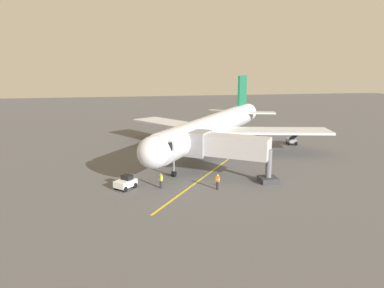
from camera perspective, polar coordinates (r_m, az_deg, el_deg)
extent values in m
plane|color=#565659|center=(57.59, 4.80, -1.23)|extent=(220.00, 220.00, 0.00)
cube|color=yellow|center=(51.11, 4.91, -2.95)|extent=(23.01, 32.99, 0.01)
cylinder|color=silver|center=(55.92, 3.32, 2.68)|extent=(22.51, 30.09, 3.80)
ellipsoid|color=silver|center=(39.71, -5.96, -1.27)|extent=(5.25, 5.34, 3.61)
cone|color=silver|center=(73.35, 8.42, 4.82)|extent=(4.52, 4.41, 3.42)
cube|color=black|center=(40.77, -5.00, -0.11)|extent=(3.57, 3.16, 0.90)
cube|color=silver|center=(57.27, 12.65, 2.02)|extent=(17.78, 8.84, 0.36)
cylinder|color=#146B47|center=(55.53, 9.27, 0.27)|extent=(3.83, 4.10, 2.30)
cylinder|color=black|center=(53.87, 8.79, -0.08)|extent=(1.84, 1.36, 2.10)
cube|color=silver|center=(62.75, -2.80, 3.16)|extent=(13.69, 17.11, 0.36)
cylinder|color=#146B47|center=(59.42, -1.61, 1.20)|extent=(3.83, 4.10, 2.30)
cylinder|color=black|center=(57.88, -2.35, 0.90)|extent=(1.84, 1.36, 2.10)
cube|color=#146B47|center=(70.10, 7.85, 7.62)|extent=(3.03, 4.15, 7.20)
cube|color=silver|center=(69.32, 10.26, 4.83)|extent=(6.82, 4.15, 0.24)
cube|color=silver|center=(71.08, 5.22, 5.15)|extent=(5.78, 6.55, 0.24)
cylinder|color=slate|center=(44.30, -2.88, -2.97)|extent=(0.24, 0.24, 2.77)
cylinder|color=black|center=(44.68, -2.86, -4.68)|extent=(0.77, 0.83, 0.70)
cylinder|color=slate|center=(58.28, 6.72, 0.83)|extent=(0.24, 0.24, 2.77)
cylinder|color=black|center=(58.56, 6.69, -0.49)|extent=(1.00, 1.16, 1.10)
cylinder|color=slate|center=(59.97, 1.97, 1.23)|extent=(0.24, 0.24, 2.77)
cylinder|color=black|center=(60.25, 1.96, -0.06)|extent=(1.00, 1.16, 1.10)
cube|color=#B7B7BC|center=(43.65, 6.23, -0.32)|extent=(8.88, 7.27, 2.50)
cube|color=gray|center=(45.18, 0.78, 0.17)|extent=(4.13, 4.23, 3.00)
cylinder|color=slate|center=(43.02, 11.89, -3.38)|extent=(0.70, 0.70, 3.90)
cube|color=#333338|center=(43.49, 11.80, -5.47)|extent=(2.00, 2.00, 0.60)
cylinder|color=#23232D|center=(40.19, 4.00, -6.50)|extent=(0.26, 0.26, 0.88)
cube|color=orange|center=(39.96, 4.02, -5.49)|extent=(0.44, 0.43, 0.60)
cube|color=silver|center=(39.96, 4.02, -5.49)|extent=(0.46, 0.45, 0.10)
sphere|color=beige|center=(39.84, 4.03, -4.92)|extent=(0.22, 0.22, 0.22)
cylinder|color=#23232D|center=(58.03, -6.75, -0.72)|extent=(0.26, 0.26, 0.88)
cube|color=orange|center=(57.87, -6.77, -0.01)|extent=(0.41, 0.45, 0.60)
cube|color=silver|center=(57.87, -6.77, -0.01)|extent=(0.43, 0.47, 0.10)
sphere|color=#9E7051|center=(57.79, -6.78, 0.40)|extent=(0.22, 0.22, 0.22)
cylinder|color=#23232D|center=(40.63, -4.90, -6.30)|extent=(0.26, 0.26, 0.88)
cube|color=#D8EA19|center=(40.41, -4.92, -5.31)|extent=(0.39, 0.45, 0.60)
cube|color=silver|center=(40.41, -4.92, -5.31)|extent=(0.40, 0.47, 0.10)
sphere|color=#9E7051|center=(40.28, -4.93, -4.74)|extent=(0.22, 0.22, 0.22)
cube|color=white|center=(40.90, -10.38, -6.03)|extent=(2.67, 2.70, 0.70)
cube|color=black|center=(40.92, -10.12, -5.13)|extent=(1.42, 1.41, 0.50)
cylinder|color=black|center=(40.03, -10.45, -6.97)|extent=(0.59, 0.61, 0.60)
cylinder|color=black|center=(40.89, -11.80, -6.61)|extent=(0.59, 0.61, 0.60)
cylinder|color=black|center=(41.14, -8.93, -6.38)|extent=(0.59, 0.61, 0.60)
cylinder|color=black|center=(41.98, -10.27, -6.05)|extent=(0.59, 0.61, 0.60)
cube|color=#9E9EA3|center=(65.38, 15.25, 0.54)|extent=(2.01, 2.51, 0.60)
cube|color=black|center=(63.68, 15.57, 1.05)|extent=(1.83, 3.86, 1.61)
cylinder|color=black|center=(64.47, 16.00, 0.07)|extent=(0.41, 0.68, 0.64)
cylinder|color=black|center=(64.21, 14.86, 0.09)|extent=(0.41, 0.68, 0.64)
cylinder|color=black|center=(65.91, 15.73, 0.34)|extent=(0.41, 0.68, 0.64)
cylinder|color=black|center=(65.65, 14.62, 0.36)|extent=(0.41, 0.68, 0.64)
cone|color=#F2590F|center=(41.57, 3.97, -6.10)|extent=(0.32, 0.32, 0.55)
cone|color=#F2590F|center=(45.85, -10.08, -4.52)|extent=(0.32, 0.32, 0.55)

